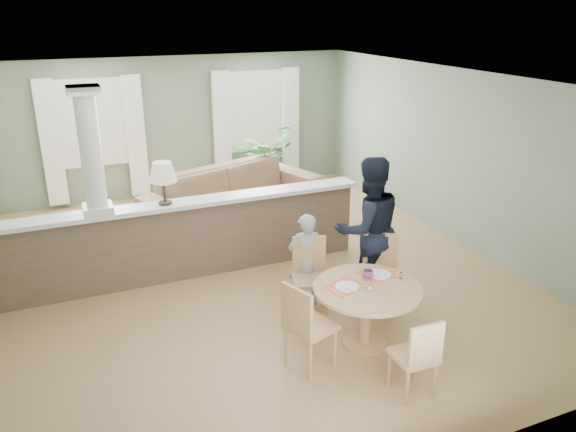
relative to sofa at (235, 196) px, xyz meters
name	(u,v)px	position (x,y,z in m)	size (l,w,h in m)	color
ground	(247,271)	(-0.48, -2.01, -0.47)	(8.00, 8.00, 0.00)	tan
room_shell	(227,139)	(-0.51, -1.38, 1.35)	(7.02, 8.02, 2.71)	gray
pony_wall	(172,231)	(-1.47, -1.81, 0.24)	(5.32, 0.38, 2.70)	brown
sofa	(235,196)	(0.00, 0.00, 0.00)	(3.19, 1.25, 0.93)	brown
houseplant	(264,159)	(1.01, 1.19, 0.26)	(1.30, 1.13, 1.44)	#2E6829
dining_table	(367,299)	(0.13, -4.26, 0.11)	(1.19, 1.19, 0.81)	tan
chair_far_boy	(310,272)	(-0.12, -3.35, 0.06)	(0.54, 0.54, 0.95)	tan
chair_far_man	(379,270)	(0.68, -3.65, 0.07)	(0.61, 0.61, 0.98)	tan
chair_near	(418,355)	(0.12, -5.24, 0.01)	(0.39, 0.39, 0.86)	tan
chair_side	(305,323)	(-0.68, -4.42, 0.08)	(0.57, 0.57, 0.99)	tan
child_person	(305,260)	(-0.11, -3.18, 0.15)	(0.45, 0.29, 1.23)	#959599
man_person	(368,229)	(0.70, -3.29, 0.48)	(0.91, 0.71, 1.88)	black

